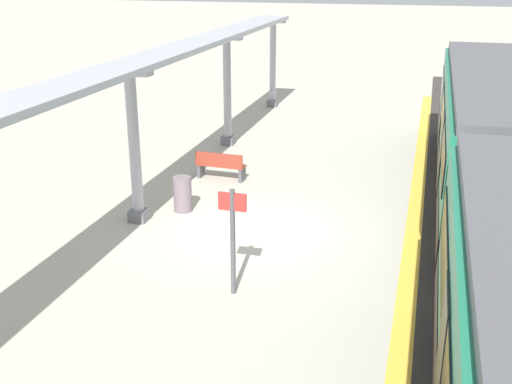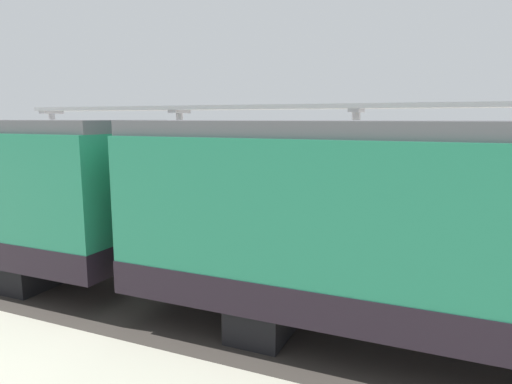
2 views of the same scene
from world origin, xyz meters
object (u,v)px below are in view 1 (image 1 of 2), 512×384
(canopy_pillar_second, at_px, (227,91))
(canopy_pillar_third, at_px, (134,148))
(bench_mid_platform, at_px, (220,166))
(trash_bin, at_px, (183,194))
(train_near_carriage, at_px, (490,130))
(platform_info_sign, at_px, (233,232))
(canopy_pillar_nearest, at_px, (273,64))

(canopy_pillar_second, bearing_deg, canopy_pillar_third, 90.00)
(bench_mid_platform, bearing_deg, trash_bin, 86.94)
(bench_mid_platform, xyz_separation_m, trash_bin, (0.14, 2.70, 0.03))
(train_near_carriage, bearing_deg, platform_info_sign, 55.50)
(canopy_pillar_second, bearing_deg, train_near_carriage, 161.61)
(train_near_carriage, relative_size, canopy_pillar_third, 3.39)
(train_near_carriage, distance_m, trash_bin, 8.67)
(canopy_pillar_second, bearing_deg, bench_mid_platform, 104.48)
(canopy_pillar_nearest, bearing_deg, canopy_pillar_second, 90.00)
(canopy_pillar_nearest, distance_m, bench_mid_platform, 10.55)
(canopy_pillar_third, xyz_separation_m, trash_bin, (-0.83, -0.94, -1.47))
(train_near_carriage, height_order, canopy_pillar_nearest, canopy_pillar_nearest)
(canopy_pillar_nearest, bearing_deg, platform_info_sign, 101.46)
(train_near_carriage, xyz_separation_m, bench_mid_platform, (7.61, 0.93, -1.39))
(train_near_carriage, distance_m, canopy_pillar_nearest, 12.78)
(bench_mid_platform, bearing_deg, canopy_pillar_second, -75.52)
(canopy_pillar_third, xyz_separation_m, bench_mid_platform, (-0.98, -3.64, -1.50))
(bench_mid_platform, height_order, trash_bin, trash_bin)
(train_near_carriage, relative_size, trash_bin, 13.79)
(canopy_pillar_nearest, height_order, trash_bin, canopy_pillar_nearest)
(train_near_carriage, relative_size, canopy_pillar_nearest, 3.39)
(bench_mid_platform, relative_size, platform_info_sign, 0.69)
(canopy_pillar_nearest, xyz_separation_m, platform_info_sign, (-3.44, 16.96, -0.62))
(train_near_carriage, bearing_deg, bench_mid_platform, 6.95)
(canopy_pillar_nearest, bearing_deg, canopy_pillar_third, 90.00)
(canopy_pillar_nearest, height_order, canopy_pillar_third, same)
(canopy_pillar_nearest, relative_size, bench_mid_platform, 2.52)
(train_near_carriage, height_order, trash_bin, train_near_carriage)
(train_near_carriage, relative_size, bench_mid_platform, 8.54)
(canopy_pillar_nearest, height_order, platform_info_sign, canopy_pillar_nearest)
(canopy_pillar_nearest, distance_m, canopy_pillar_third, 14.03)
(canopy_pillar_third, bearing_deg, bench_mid_platform, -105.02)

